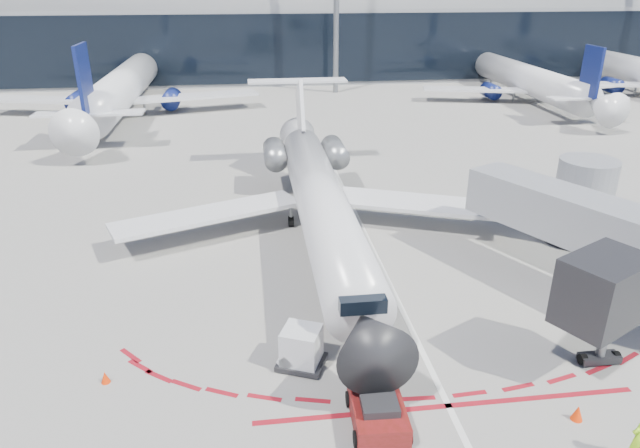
{
  "coord_description": "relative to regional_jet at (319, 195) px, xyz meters",
  "views": [
    {
      "loc": [
        -6.6,
        -26.86,
        14.15
      ],
      "look_at": [
        -3.38,
        -1.62,
        3.02
      ],
      "focal_mm": 32.0,
      "sensor_mm": 36.0,
      "label": 1
    }
  ],
  "objects": [
    {
      "name": "ground",
      "position": [
        2.75,
        -3.7,
        -2.47
      ],
      "size": [
        260.0,
        260.0,
        0.0
      ],
      "primitive_type": "plane",
      "color": "slate",
      "rests_on": "ground"
    },
    {
      "name": "apron_centerline",
      "position": [
        2.75,
        -1.7,
        -2.47
      ],
      "size": [
        0.25,
        40.0,
        0.01
      ],
      "primitive_type": "cube",
      "color": "silver",
      "rests_on": "ground"
    },
    {
      "name": "apron_stop_bar",
      "position": [
        2.75,
        -15.2,
        -2.47
      ],
      "size": [
        14.0,
        0.25,
        0.01
      ],
      "primitive_type": "cube",
      "color": "maroon",
      "rests_on": "ground"
    },
    {
      "name": "terminal_building",
      "position": [
        2.75,
        61.27,
        6.05
      ],
      "size": [
        150.0,
        24.15,
        24.0
      ],
      "color": "gray",
      "rests_on": "ground"
    },
    {
      "name": "jet_bridge",
      "position": [
        12.55,
        -6.72,
        0.53
      ],
      "size": [
        10.03,
        15.2,
        4.9
      ],
      "color": "gray",
      "rests_on": "ground"
    },
    {
      "name": "regional_jet",
      "position": [
        0.0,
        0.0,
        0.0
      ],
      "size": [
        23.99,
        29.58,
        7.41
      ],
      "color": "silver",
      "rests_on": "ground"
    },
    {
      "name": "pushback_tug",
      "position": [
        0.03,
        -15.73,
        -1.96
      ],
      "size": [
        2.01,
        4.5,
        1.16
      ],
      "rotation": [
        0.0,
        0.0,
        -0.04
      ],
      "color": "#51120B",
      "rests_on": "ground"
    },
    {
      "name": "ramp_worker",
      "position": [
        7.72,
        -18.4,
        -1.5
      ],
      "size": [
        0.8,
        0.62,
        1.96
      ],
      "primitive_type": "imported",
      "rotation": [
        0.0,
        0.0,
        3.38
      ],
      "color": "#AEFF1A",
      "rests_on": "ground"
    },
    {
      "name": "uld_container",
      "position": [
        -2.24,
        -12.23,
        -1.65
      ],
      "size": [
        2.22,
        2.08,
        1.67
      ],
      "rotation": [
        0.0,
        0.0,
        -0.4
      ],
      "color": "black",
      "rests_on": "ground"
    },
    {
      "name": "safety_cone_left",
      "position": [
        -9.69,
        -12.32,
        -2.23
      ],
      "size": [
        0.34,
        0.34,
        0.48
      ],
      "primitive_type": "cone",
      "color": "#ED3105",
      "rests_on": "ground"
    },
    {
      "name": "safety_cone_right",
      "position": [
        6.93,
        -16.41,
        -2.19
      ],
      "size": [
        0.41,
        0.41,
        0.57
      ],
      "primitive_type": "cone",
      "color": "#ED3105",
      "rests_on": "ground"
    },
    {
      "name": "bg_airliner_0",
      "position": [
        -17.39,
        35.28,
        3.12
      ],
      "size": [
        34.61,
        36.65,
        11.2
      ],
      "primitive_type": null,
      "color": "silver",
      "rests_on": "ground"
    },
    {
      "name": "bg_airliner_1",
      "position": [
        30.26,
        36.38,
        2.41
      ],
      "size": [
        30.21,
        31.98,
        9.77
      ],
      "primitive_type": null,
      "color": "silver",
      "rests_on": "ground"
    }
  ]
}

